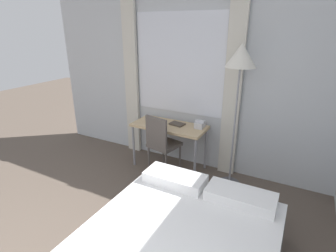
% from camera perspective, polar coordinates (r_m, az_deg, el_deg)
% --- Properties ---
extents(wall_back_with_window, '(5.22, 0.13, 2.70)m').
position_cam_1_polar(wall_back_with_window, '(4.06, 5.09, 9.59)').
color(wall_back_with_window, silver).
rests_on(wall_back_with_window, ground_plane).
extents(desk, '(1.14, 0.51, 0.72)m').
position_cam_1_polar(desk, '(4.05, 0.27, -0.64)').
color(desk, tan).
rests_on(desk, ground_plane).
extents(desk_chair, '(0.47, 0.47, 0.95)m').
position_cam_1_polar(desk_chair, '(3.88, -1.45, -3.40)').
color(desk_chair, '#59514C').
rests_on(desk_chair, ground_plane).
extents(standing_lamp, '(0.38, 0.38, 1.96)m').
position_cam_1_polar(standing_lamp, '(3.41, 15.47, 12.59)').
color(standing_lamp, '#4C4C51').
rests_on(standing_lamp, ground_plane).
extents(telephone, '(0.14, 0.17, 0.11)m').
position_cam_1_polar(telephone, '(3.93, 6.98, 0.34)').
color(telephone, silver).
rests_on(telephone, desk).
extents(book, '(0.24, 0.19, 0.02)m').
position_cam_1_polar(book, '(4.03, 2.00, 0.46)').
color(book, '#4C4238').
rests_on(book, desk).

